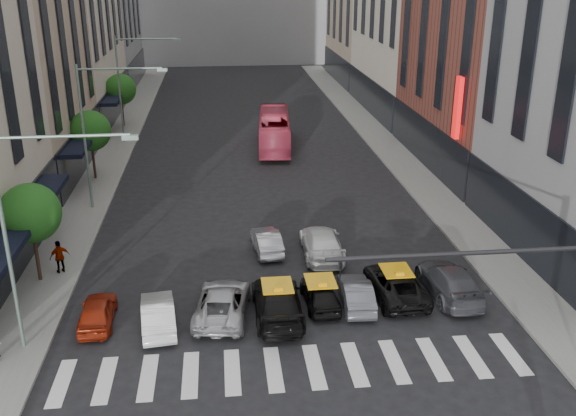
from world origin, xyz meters
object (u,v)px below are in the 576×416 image
object	(u,v)px
streetlamp_far	(130,75)
bus	(274,130)
streetlamp_near	(28,214)
taxi_left	(277,301)
car_red	(97,312)
streetlamp_mid	(98,118)
car_white_front	(158,314)
pedestrian_far	(60,257)
taxi_center	(320,293)

from	to	relation	value
streetlamp_far	bus	size ratio (longest dim) A/B	0.85
streetlamp_near	taxi_left	bearing A→B (deg)	8.75
streetlamp_far	car_red	distance (m)	30.84
streetlamp_mid	car_red	bearing A→B (deg)	-83.13
car_white_front	pedestrian_far	distance (m)	7.68
streetlamp_near	pedestrian_far	bearing A→B (deg)	97.52
car_white_front	bus	distance (m)	29.27
streetlamp_mid	car_red	world-z (taller)	streetlamp_mid
streetlamp_far	car_red	size ratio (longest dim) A/B	2.51
streetlamp_mid	car_white_front	bearing A→B (deg)	-73.60
taxi_center	bus	xyz separation A→B (m)	(0.34, 27.18, 0.86)
taxi_center	pedestrian_far	size ratio (longest dim) A/B	2.13
streetlamp_mid	taxi_center	distance (m)	18.79
car_white_front	pedestrian_far	size ratio (longest dim) A/B	2.33
streetlamp_near	car_white_front	world-z (taller)	streetlamp_near
streetlamp_near	taxi_left	xyz separation A→B (m)	(9.57, 1.47, -5.15)
pedestrian_far	car_red	bearing A→B (deg)	87.27
streetlamp_mid	bus	distance (m)	18.48
streetlamp_near	taxi_left	distance (m)	10.97
streetlamp_mid	car_white_front	size ratio (longest dim) A/B	2.27
car_red	taxi_center	distance (m)	9.90
streetlamp_near	taxi_center	size ratio (longest dim) A/B	2.48
car_red	taxi_left	xyz separation A→B (m)	(7.84, -0.19, 0.14)
streetlamp_far	taxi_left	world-z (taller)	streetlamp_far
taxi_left	streetlamp_far	bearing A→B (deg)	-72.70
streetlamp_near	car_red	xyz separation A→B (m)	(1.73, 1.66, -5.29)
car_red	car_white_front	size ratio (longest dim) A/B	0.90
streetlamp_far	taxi_left	bearing A→B (deg)	-72.59
car_white_front	streetlamp_mid	bearing A→B (deg)	-80.33
pedestrian_far	streetlamp_far	bearing A→B (deg)	-122.12
streetlamp_near	streetlamp_far	distance (m)	32.00
streetlamp_near	car_red	size ratio (longest dim) A/B	2.51
streetlamp_far	car_white_front	size ratio (longest dim) A/B	2.27
streetlamp_mid	taxi_center	size ratio (longest dim) A/B	2.48
streetlamp_near	taxi_center	distance (m)	12.94
streetlamp_mid	pedestrian_far	bearing A→B (deg)	-95.44
taxi_center	bus	size ratio (longest dim) A/B	0.34
bus	pedestrian_far	size ratio (longest dim) A/B	6.23
streetlamp_far	taxi_left	xyz separation A→B (m)	(9.57, -30.53, -5.15)
streetlamp_far	bus	xyz separation A→B (m)	(11.95, -2.61, -4.43)
streetlamp_near	car_red	distance (m)	5.81
car_red	taxi_left	world-z (taller)	taxi_left
streetlamp_mid	bus	size ratio (longest dim) A/B	0.85
car_red	taxi_left	distance (m)	7.85
car_white_front	pedestrian_far	world-z (taller)	pedestrian_far
taxi_left	bus	size ratio (longest dim) A/B	0.49
car_white_front	streetlamp_near	bearing A→B (deg)	7.63
bus	pedestrian_far	distance (m)	26.06
streetlamp_mid	bus	xyz separation A→B (m)	(11.95, 13.39, -4.43)
car_red	pedestrian_far	distance (m)	5.69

